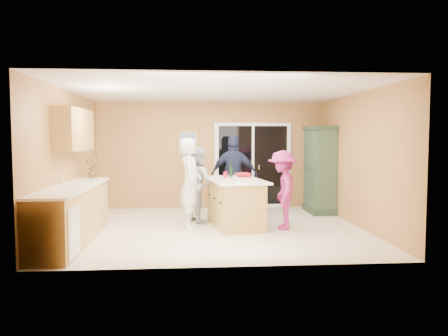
{
  "coord_description": "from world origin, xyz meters",
  "views": [
    {
      "loc": [
        -0.5,
        -8.23,
        1.73
      ],
      "look_at": [
        0.15,
        0.1,
        1.15
      ],
      "focal_mm": 35.0,
      "sensor_mm": 36.0,
      "label": 1
    }
  ],
  "objects": [
    {
      "name": "wall_right",
      "position": [
        2.75,
        0.0,
        1.3
      ],
      "size": [
        0.1,
        5.0,
        2.6
      ],
      "primitive_type": "cube",
      "color": "tan",
      "rests_on": "ground"
    },
    {
      "name": "tumbler_near",
      "position": [
        0.21,
        0.46,
        0.99
      ],
      "size": [
        0.1,
        0.1,
        0.12
      ],
      "primitive_type": "cylinder",
      "rotation": [
        0.0,
        0.0,
        0.15
      ],
      "color": "#A6121C",
      "rests_on": "kitchen_island"
    },
    {
      "name": "wine_bottle",
      "position": [
        0.34,
        0.7,
        1.04
      ],
      "size": [
        0.07,
        0.07,
        0.29
      ],
      "rotation": [
        0.0,
        0.0,
        0.04
      ],
      "color": "black",
      "rests_on": "kitchen_island"
    },
    {
      "name": "wall_front",
      "position": [
        0.0,
        -2.5,
        1.3
      ],
      "size": [
        5.5,
        0.1,
        2.6
      ],
      "primitive_type": "cube",
      "color": "tan",
      "rests_on": "ground"
    },
    {
      "name": "tulip_vase",
      "position": [
        -2.45,
        0.52,
        1.15
      ],
      "size": [
        0.24,
        0.18,
        0.41
      ],
      "primitive_type": "imported",
      "rotation": [
        0.0,
        0.0,
        -0.17
      ],
      "color": "#A01210",
      "rests_on": "left_cabinet_run"
    },
    {
      "name": "kitchen_island",
      "position": [
        0.38,
        0.21,
        0.43
      ],
      "size": [
        1.2,
        1.88,
        0.93
      ],
      "rotation": [
        0.0,
        0.0,
        0.15
      ],
      "color": "#B28C45",
      "rests_on": "floor"
    },
    {
      "name": "woman_grey",
      "position": [
        -0.34,
        0.76,
        0.77
      ],
      "size": [
        0.88,
        0.94,
        1.55
      ],
      "primitive_type": "imported",
      "rotation": [
        0.0,
        0.0,
        2.08
      ],
      "color": "#A8A8AA",
      "rests_on": "floor"
    },
    {
      "name": "wall_left",
      "position": [
        -2.75,
        0.0,
        1.3
      ],
      "size": [
        0.1,
        5.0,
        2.6
      ],
      "primitive_type": "cube",
      "color": "tan",
      "rests_on": "ground"
    },
    {
      "name": "green_hutch",
      "position": [
        2.49,
        1.61,
        0.97
      ],
      "size": [
        0.57,
        1.08,
        1.99
      ],
      "color": "#223824",
      "rests_on": "floor"
    },
    {
      "name": "serving_bowl",
      "position": [
        0.58,
        0.7,
        0.96
      ],
      "size": [
        0.38,
        0.38,
        0.08
      ],
      "primitive_type": "imported",
      "rotation": [
        0.0,
        0.0,
        0.25
      ],
      "color": "#A6121C",
      "rests_on": "kitchen_island"
    },
    {
      "name": "woman_magenta",
      "position": [
        1.25,
        -0.15,
        0.75
      ],
      "size": [
        0.68,
        1.03,
        1.49
      ],
      "primitive_type": "imported",
      "rotation": [
        0.0,
        0.0,
        -1.71
      ],
      "color": "#952057",
      "rests_on": "floor"
    },
    {
      "name": "sliding_door",
      "position": [
        1.05,
        2.46,
        1.05
      ],
      "size": [
        1.9,
        0.07,
        2.1
      ],
      "color": "white",
      "rests_on": "floor"
    },
    {
      "name": "left_cabinet_run",
      "position": [
        -2.45,
        -1.05,
        0.46
      ],
      "size": [
        0.65,
        3.05,
        1.24
      ],
      "color": "#B28C45",
      "rests_on": "floor"
    },
    {
      "name": "woman_navy",
      "position": [
        0.47,
        1.39,
        0.89
      ],
      "size": [
        1.12,
        0.67,
        1.78
      ],
      "primitive_type": "imported",
      "rotation": [
        0.0,
        0.0,
        2.9
      ],
      "color": "#191B37",
      "rests_on": "floor"
    },
    {
      "name": "white_plate",
      "position": [
        0.44,
        -0.35,
        0.93
      ],
      "size": [
        0.29,
        0.29,
        0.02
      ],
      "primitive_type": "cylinder",
      "rotation": [
        0.0,
        0.0,
        0.31
      ],
      "color": "white",
      "rests_on": "kitchen_island"
    },
    {
      "name": "tumbler_far",
      "position": [
        0.66,
        0.28,
        0.98
      ],
      "size": [
        0.08,
        0.08,
        0.1
      ],
      "primitive_type": "cylinder",
      "rotation": [
        0.0,
        0.0,
        -0.2
      ],
      "color": "#A6121C",
      "rests_on": "kitchen_island"
    },
    {
      "name": "woman_white",
      "position": [
        -0.49,
        0.04,
        0.86
      ],
      "size": [
        0.46,
        0.66,
        1.73
      ],
      "primitive_type": "imported",
      "rotation": [
        0.0,
        0.0,
        1.5
      ],
      "color": "silver",
      "rests_on": "floor"
    },
    {
      "name": "wall_back",
      "position": [
        0.0,
        2.5,
        1.3
      ],
      "size": [
        5.5,
        0.1,
        2.6
      ],
      "primitive_type": "cube",
      "color": "tan",
      "rests_on": "ground"
    },
    {
      "name": "framed_picture",
      "position": [
        -0.55,
        2.48,
        1.6
      ],
      "size": [
        0.46,
        0.04,
        0.56
      ],
      "color": "tan",
      "rests_on": "wall_back"
    },
    {
      "name": "ceiling",
      "position": [
        0.0,
        0.0,
        2.6
      ],
      "size": [
        5.5,
        5.0,
        0.1
      ],
      "primitive_type": "cube",
      "color": "silver",
      "rests_on": "wall_back"
    },
    {
      "name": "upper_cabinets",
      "position": [
        -2.58,
        -0.2,
        1.88
      ],
      "size": [
        0.35,
        1.6,
        0.75
      ],
      "primitive_type": "cube",
      "color": "#B28C45",
      "rests_on": "wall_left"
    },
    {
      "name": "floor",
      "position": [
        0.0,
        0.0,
        0.0
      ],
      "size": [
        5.5,
        5.5,
        0.0
      ],
      "primitive_type": "plane",
      "color": "white",
      "rests_on": "ground"
    }
  ]
}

